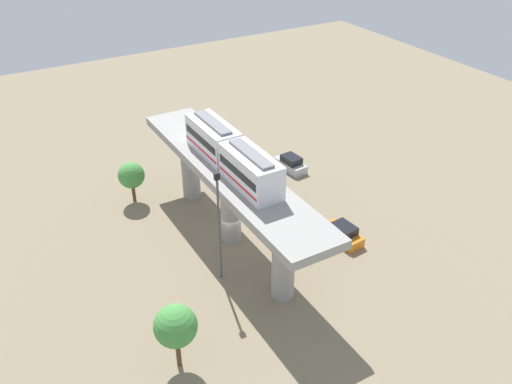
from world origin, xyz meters
The scene contains 9 objects.
ground_plane centered at (0.00, 0.00, 0.00)m, with size 120.00×120.00×0.00m, color #84755B.
viaduct centered at (0.00, 0.00, 5.93)m, with size 5.20×28.00×7.91m.
train centered at (0.00, 0.41, 9.44)m, with size 2.64×13.55×3.24m.
parked_car_silver centered at (-12.43, -8.58, 0.74)m, with size 2.20×4.36×1.76m.
parked_car_orange centered at (-9.13, 5.53, 0.74)m, with size 2.16×4.34×1.76m.
parked_car_blue centered at (-7.16, -3.99, 0.74)m, with size 2.05×4.30×1.76m.
tree_near_viaduct centered at (5.75, -11.30, 3.08)m, with size 2.79×2.79×4.50m.
tree_mid_lot centered at (10.40, 11.54, 3.83)m, with size 3.09×3.09×5.41m.
signal_post centered at (3.40, 4.49, 5.78)m, with size 0.44×0.28×10.51m.
Camera 1 is at (19.09, 37.50, 31.32)m, focal length 38.02 mm.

